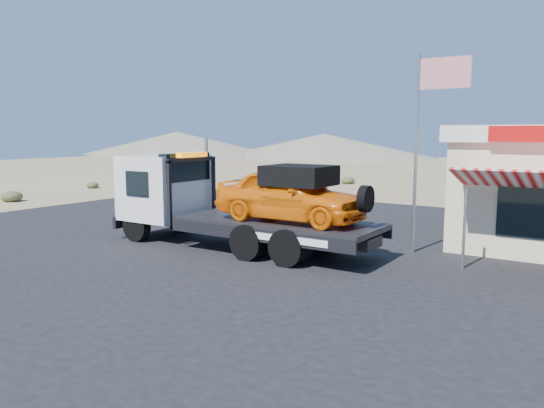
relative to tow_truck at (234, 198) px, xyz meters
The scene contains 6 objects.
ground 2.60m from the tow_truck, 80.07° to the right, with size 120.00×120.00×0.00m, color #8B6F4F.
asphalt_lot 3.03m from the tow_truck, 23.25° to the left, with size 32.00×24.00×0.02m, color black.
tow_truck is the anchor object (origin of this frame).
flagpole 6.23m from the tow_truck, 25.41° to the left, with size 1.55×0.10×6.00m.
desert_scrub 15.96m from the tow_truck, 146.93° to the left, with size 24.61×34.07×0.77m.
distant_hills 53.98m from the tow_truck, 100.05° to the left, with size 126.00×48.00×4.20m.
Camera 1 is at (9.90, -11.37, 3.71)m, focal length 35.00 mm.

